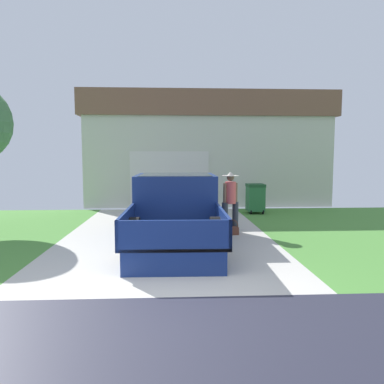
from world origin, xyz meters
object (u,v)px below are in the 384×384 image
handbag (232,230)px  house_with_garage (204,150)px  pickup_truck (176,209)px  person_with_hat (230,200)px  wheeled_trash_bin (255,197)px

handbag → house_with_garage: house_with_garage is taller
pickup_truck → person_with_hat: size_ratio=3.30×
pickup_truck → house_with_garage: size_ratio=0.52×
house_with_garage → wheeled_trash_bin: bearing=-70.6°
person_with_hat → wheeled_trash_bin: (1.44, 3.35, -0.31)m
pickup_truck → person_with_hat: 1.53m
pickup_truck → handbag: pickup_truck is taller
person_with_hat → house_with_garage: bearing=-113.1°
pickup_truck → house_with_garage: 8.29m
person_with_hat → handbag: size_ratio=4.16×
person_with_hat → wheeled_trash_bin: bearing=-136.8°
wheeled_trash_bin → handbag: bearing=-111.6°
pickup_truck → house_with_garage: bearing=81.0°
pickup_truck → handbag: bearing=8.3°
handbag → wheeled_trash_bin: bearing=68.4°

